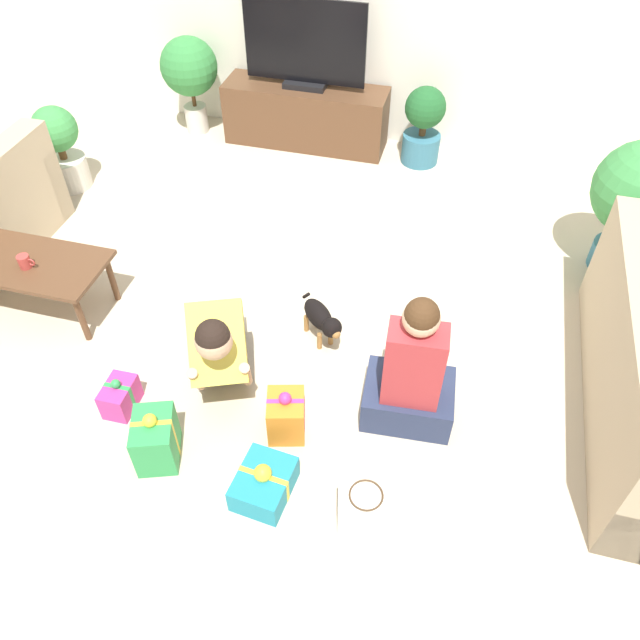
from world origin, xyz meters
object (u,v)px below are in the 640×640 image
at_px(potted_plant_back_left, 189,71).
at_px(gift_box_d, 286,415).
at_px(potted_plant_back_right, 423,124).
at_px(person_kneeling, 219,344).
at_px(gift_box_b, 264,483).
at_px(gift_bag_a, 365,511).
at_px(tv_console, 306,116).
at_px(coffee_table, 30,267).
at_px(potted_plant_corner_left, 60,146).
at_px(gift_box_a, 120,396).
at_px(gift_box_c, 156,439).
at_px(tv, 305,49).
at_px(mug, 25,262).
at_px(potted_plant_corner_right, 640,195).
at_px(dog, 322,319).
at_px(person_sitting, 412,377).

xyz_separation_m(potted_plant_back_left, gift_box_d, (1.91, -3.20, -0.46)).
distance_m(potted_plant_back_right, gift_box_d, 3.22).
bearing_deg(person_kneeling, gift_box_b, -76.56).
bearing_deg(gift_bag_a, tv_console, 110.22).
height_order(coffee_table, potted_plant_back_right, potted_plant_back_right).
height_order(potted_plant_corner_left, gift_box_d, potted_plant_corner_left).
relative_size(gift_box_a, gift_box_c, 0.67).
bearing_deg(gift_box_c, gift_bag_a, -5.50).
bearing_deg(gift_bag_a, tv, 110.22).
xyz_separation_m(gift_box_d, gift_bag_a, (0.56, -0.47, 0.00)).
distance_m(potted_plant_corner_left, gift_bag_a, 4.02).
xyz_separation_m(gift_box_b, gift_box_c, (-0.65, 0.07, 0.07)).
relative_size(gift_box_b, gift_bag_a, 1.18).
height_order(tv_console, gift_bag_a, tv_console).
bearing_deg(tv_console, mug, -112.30).
xyz_separation_m(tv_console, potted_plant_corner_right, (2.74, -1.18, 0.36)).
distance_m(potted_plant_back_left, dog, 3.15).
height_order(potted_plant_back_right, mug, potted_plant_back_right).
height_order(tv, dog, tv).
bearing_deg(gift_box_d, potted_plant_corner_right, 46.99).
height_order(potted_plant_corner_right, potted_plant_corner_left, potted_plant_corner_right).
distance_m(potted_plant_back_right, gift_box_b, 3.64).
distance_m(dog, gift_box_b, 1.17).
height_order(tv_console, person_kneeling, person_kneeling).
bearing_deg(gift_box_b, mug, 154.25).
height_order(person_kneeling, gift_box_a, person_kneeling).
bearing_deg(coffee_table, tv_console, 66.80).
xyz_separation_m(coffee_table, gift_box_c, (1.31, -0.92, -0.21)).
xyz_separation_m(potted_plant_corner_right, person_kneeling, (-2.42, -1.81, -0.29)).
distance_m(person_kneeling, gift_box_b, 0.87).
xyz_separation_m(coffee_table, gift_box_b, (1.96, -0.99, -0.28)).
relative_size(person_kneeling, dog, 2.27).
relative_size(gift_box_c, gift_bag_a, 1.19).
bearing_deg(gift_box_a, mug, 146.39).
height_order(person_sitting, mug, person_sitting).
bearing_deg(gift_box_b, potted_plant_back_left, 117.91).
bearing_deg(tv_console, potted_plant_back_right, -2.59).
height_order(potted_plant_back_right, gift_box_c, potted_plant_back_right).
bearing_deg(coffee_table, person_kneeling, -11.95).
xyz_separation_m(tv_console, person_sitting, (1.47, -2.96, 0.08)).
relative_size(potted_plant_back_right, gift_box_b, 1.93).
distance_m(tv_console, gift_box_b, 3.76).
xyz_separation_m(person_sitting, mug, (-2.59, 0.22, 0.10)).
distance_m(person_sitting, gift_box_d, 0.75).
bearing_deg(person_kneeling, potted_plant_back_right, 52.42).
distance_m(coffee_table, dog, 1.99).
bearing_deg(potted_plant_corner_left, gift_box_a, -52.75).
bearing_deg(potted_plant_back_left, gift_box_a, -74.74).
relative_size(potted_plant_corner_left, gift_box_c, 1.96).
distance_m(potted_plant_corner_left, dog, 2.91).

